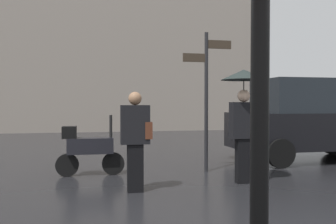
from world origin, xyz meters
The scene contains 5 objects.
pedestrian_with_umbrella centered at (1.79, 3.94, 1.51)m, with size 0.85×0.85×2.10m.
pedestrian_with_bag centered at (-0.23, 3.69, 0.94)m, with size 0.51×0.24×1.66m.
parked_scooter centered at (-1.03, 5.21, 0.55)m, with size 1.38×0.32×1.23m.
parked_car_left centered at (4.49, 6.07, 1.04)m, with size 4.03×1.91×2.09m.
street_signpost centered at (1.48, 5.18, 1.82)m, with size 1.08×0.08×3.00m.
Camera 1 is at (-0.92, -2.21, 1.47)m, focal length 38.19 mm.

